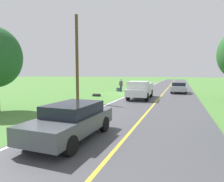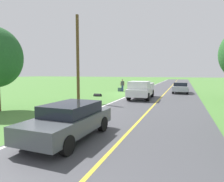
{
  "view_description": "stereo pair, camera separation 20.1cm",
  "coord_description": "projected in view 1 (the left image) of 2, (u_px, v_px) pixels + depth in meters",
  "views": [
    {
      "loc": [
        -6.74,
        24.15,
        2.64
      ],
      "look_at": [
        -2.16,
        11.14,
        1.35
      ],
      "focal_mm": 31.29,
      "sensor_mm": 36.0,
      "label": 1
    },
    {
      "loc": [
        -6.93,
        24.08,
        2.64
      ],
      "look_at": [
        -2.16,
        11.14,
        1.35
      ],
      "focal_mm": 31.29,
      "sensor_mm": 36.0,
      "label": 2
    }
  ],
  "objects": [
    {
      "name": "ground_plane",
      "position": [
        125.0,
        93.0,
        25.16
      ],
      "size": [
        200.0,
        200.0,
        0.0
      ],
      "primitive_type": "plane",
      "color": "#4C7F38"
    },
    {
      "name": "sedan_ahead_same_lane",
      "position": [
        72.0,
        120.0,
        7.82
      ],
      "size": [
        2.0,
        4.44,
        1.41
      ],
      "color": "#4C5156",
      "rests_on": "ground"
    },
    {
      "name": "pickup_truck_passing",
      "position": [
        140.0,
        89.0,
        19.83
      ],
      "size": [
        2.19,
        5.44,
        1.82
      ],
      "color": "silver",
      "rests_on": "ground"
    },
    {
      "name": "drainage_culvert",
      "position": [
        97.0,
        96.0,
        22.12
      ],
      "size": [
        0.8,
        0.6,
        0.6
      ],
      "primitive_type": "cylinder",
      "rotation": [
        0.0,
        1.57,
        0.0
      ],
      "color": "black",
      "rests_on": "ground"
    },
    {
      "name": "lane_edge_line",
      "position": [
        132.0,
        94.0,
        24.83
      ],
      "size": [
        0.16,
        117.6,
        0.0
      ],
      "primitive_type": "cube",
      "color": "silver",
      "rests_on": "ground"
    },
    {
      "name": "lane_centre_line",
      "position": [
        162.0,
        95.0,
        23.61
      ],
      "size": [
        0.14,
        117.6,
        0.0
      ],
      "primitive_type": "cube",
      "color": "gold",
      "rests_on": "ground"
    },
    {
      "name": "suitcase_carried",
      "position": [
        118.0,
        90.0,
        27.98
      ],
      "size": [
        0.47,
        0.24,
        0.52
      ],
      "primitive_type": "cube",
      "rotation": [
        0.0,
        0.0,
        1.49
      ],
      "color": "#384C56",
      "rests_on": "ground"
    },
    {
      "name": "road_surface",
      "position": [
        162.0,
        95.0,
        23.61
      ],
      "size": [
        7.74,
        120.0,
        0.0
      ],
      "primitive_type": "cube",
      "color": "#47474C",
      "rests_on": "ground"
    },
    {
      "name": "utility_pole_roadside",
      "position": [
        77.0,
        59.0,
        18.07
      ],
      "size": [
        0.28,
        0.28,
        7.93
      ],
      "primitive_type": "cylinder",
      "color": "brown",
      "rests_on": "ground"
    },
    {
      "name": "sedan_near_oncoming",
      "position": [
        179.0,
        87.0,
        25.79
      ],
      "size": [
        1.98,
        4.43,
        1.41
      ],
      "color": "#B2B7C1",
      "rests_on": "ground"
    },
    {
      "name": "hitchhiker_walking",
      "position": [
        121.0,
        85.0,
        27.82
      ],
      "size": [
        0.62,
        0.53,
        1.75
      ],
      "color": "navy",
      "rests_on": "ground"
    }
  ]
}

